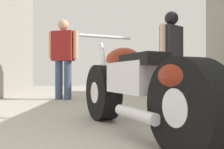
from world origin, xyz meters
TOP-DOWN VIEW (x-y plane):
  - ground_plane at (0.00, 3.29)m, footprint 15.78×15.78m
  - motorcycle_maroon_cruiser at (-0.08, 1.63)m, footprint 1.01×1.91m
  - mechanic_in_blue at (-1.24, 4.61)m, footprint 0.66×0.35m
  - mechanic_with_helmet at (0.94, 4.47)m, footprint 0.60×0.54m

SIDE VIEW (x-z plane):
  - ground_plane at x=0.00m, z-range 0.00..0.00m
  - motorcycle_maroon_cruiser at x=-0.08m, z-range -0.08..0.86m
  - mechanic_in_blue at x=-1.24m, z-range 0.11..1.75m
  - mechanic_with_helmet at x=0.94m, z-range 0.18..1.95m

